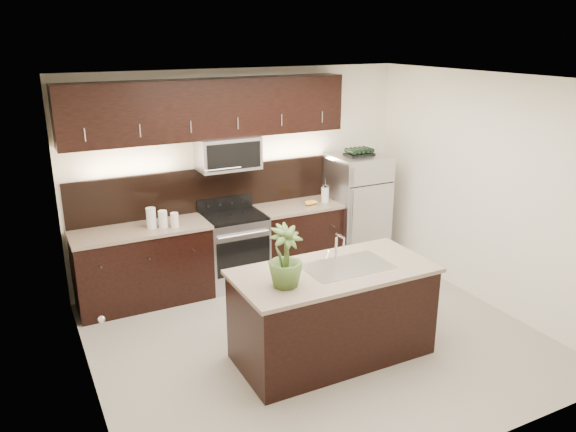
% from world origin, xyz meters
% --- Properties ---
extents(ground, '(4.50, 4.50, 0.00)m').
position_xyz_m(ground, '(0.00, 0.00, 0.00)').
color(ground, gray).
rests_on(ground, ground).
extents(room_walls, '(4.52, 4.02, 2.71)m').
position_xyz_m(room_walls, '(-0.11, -0.04, 1.70)').
color(room_walls, silver).
rests_on(room_walls, ground).
extents(counter_run, '(3.51, 0.65, 0.94)m').
position_xyz_m(counter_run, '(-0.46, 1.69, 0.47)').
color(counter_run, black).
rests_on(counter_run, ground).
extents(upper_fixtures, '(3.49, 0.40, 1.66)m').
position_xyz_m(upper_fixtures, '(-0.43, 1.84, 2.14)').
color(upper_fixtures, black).
rests_on(upper_fixtures, counter_run).
extents(island, '(1.96, 0.96, 0.94)m').
position_xyz_m(island, '(-0.02, -0.35, 0.47)').
color(island, black).
rests_on(island, ground).
extents(sink_faucet, '(0.84, 0.50, 0.28)m').
position_xyz_m(sink_faucet, '(0.13, -0.34, 0.96)').
color(sink_faucet, silver).
rests_on(sink_faucet, island).
extents(refrigerator, '(0.74, 0.67, 1.53)m').
position_xyz_m(refrigerator, '(1.57, 1.63, 0.77)').
color(refrigerator, '#B2B2B7').
rests_on(refrigerator, ground).
extents(wine_rack, '(0.38, 0.23, 0.09)m').
position_xyz_m(wine_rack, '(1.57, 1.63, 1.57)').
color(wine_rack, black).
rests_on(wine_rack, refrigerator).
extents(plant, '(0.37, 0.37, 0.57)m').
position_xyz_m(plant, '(-0.60, -0.47, 1.22)').
color(plant, '#3A5421').
rests_on(plant, island).
extents(canisters, '(0.35, 0.19, 0.24)m').
position_xyz_m(canisters, '(-1.19, 1.61, 1.05)').
color(canisters, silver).
rests_on(canisters, counter_run).
extents(french_press, '(0.11, 0.11, 0.31)m').
position_xyz_m(french_press, '(1.05, 1.64, 1.06)').
color(french_press, silver).
rests_on(french_press, counter_run).
extents(bananas, '(0.22, 0.18, 0.06)m').
position_xyz_m(bananas, '(0.76, 1.61, 0.97)').
color(bananas, gold).
rests_on(bananas, counter_run).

